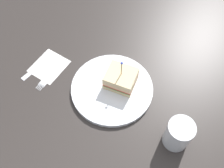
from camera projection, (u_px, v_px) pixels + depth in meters
ground_plane at (112, 91)px, 79.34cm from camera, size 103.59×103.59×2.00cm
plate at (112, 89)px, 77.92cm from camera, size 24.40×24.40×1.31cm
sandwich_half_center at (121, 79)px, 76.04cm from camera, size 8.74×9.50×10.53cm
drink_glass at (178, 135)px, 67.03cm from camera, size 6.89×6.89×9.12cm
napkin at (49, 66)px, 82.85cm from camera, size 13.18×12.52×0.15cm
fork at (47, 79)px, 80.32cm from camera, size 11.47×4.63×0.35cm
knife at (35, 69)px, 82.22cm from camera, size 11.07×6.38×0.35cm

